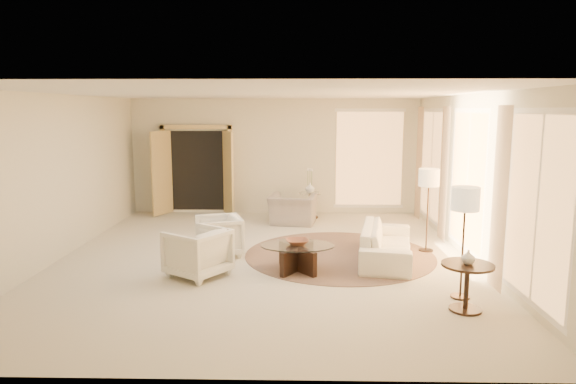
{
  "coord_description": "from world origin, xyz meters",
  "views": [
    {
      "loc": [
        0.59,
        -8.52,
        2.54
      ],
      "look_at": [
        0.4,
        0.4,
        1.1
      ],
      "focal_mm": 32.0,
      "sensor_mm": 36.0,
      "label": 1
    }
  ],
  "objects_px": {
    "end_vase": "(468,257)",
    "bowl": "(297,242)",
    "armchair_right": "(198,250)",
    "side_table": "(310,203)",
    "accent_chair": "(293,205)",
    "side_vase": "(310,188)",
    "coffee_table": "(297,255)",
    "end_table": "(467,279)",
    "floor_lamp_near": "(429,181)",
    "sofa": "(387,243)",
    "armchair_left": "(219,234)",
    "floor_lamp_far": "(465,204)"
  },
  "relations": [
    {
      "from": "end_vase",
      "to": "bowl",
      "type": "bearing_deg",
      "value": 143.9
    },
    {
      "from": "armchair_right",
      "to": "side_table",
      "type": "distance_m",
      "value": 4.71
    },
    {
      "from": "accent_chair",
      "to": "side_vase",
      "type": "height_order",
      "value": "accent_chair"
    },
    {
      "from": "coffee_table",
      "to": "side_table",
      "type": "xyz_separation_m",
      "value": [
        0.28,
        4.07,
        0.09
      ]
    },
    {
      "from": "end_table",
      "to": "floor_lamp_near",
      "type": "height_order",
      "value": "floor_lamp_near"
    },
    {
      "from": "floor_lamp_near",
      "to": "side_vase",
      "type": "distance_m",
      "value": 3.56
    },
    {
      "from": "end_table",
      "to": "floor_lamp_near",
      "type": "distance_m",
      "value": 2.92
    },
    {
      "from": "end_table",
      "to": "side_vase",
      "type": "relative_size",
      "value": 2.8
    },
    {
      "from": "sofa",
      "to": "armchair_left",
      "type": "xyz_separation_m",
      "value": [
        -2.89,
        0.24,
        0.09
      ]
    },
    {
      "from": "floor_lamp_far",
      "to": "armchair_right",
      "type": "bearing_deg",
      "value": 167.41
    },
    {
      "from": "end_table",
      "to": "end_vase",
      "type": "relative_size",
      "value": 3.62
    },
    {
      "from": "end_table",
      "to": "bowl",
      "type": "bearing_deg",
      "value": 143.9
    },
    {
      "from": "floor_lamp_near",
      "to": "coffee_table",
      "type": "bearing_deg",
      "value": -152.48
    },
    {
      "from": "accent_chair",
      "to": "side_table",
      "type": "relative_size",
      "value": 1.67
    },
    {
      "from": "side_table",
      "to": "floor_lamp_near",
      "type": "xyz_separation_m",
      "value": [
        2.05,
        -2.86,
        0.91
      ]
    },
    {
      "from": "end_table",
      "to": "floor_lamp_far",
      "type": "height_order",
      "value": "floor_lamp_far"
    },
    {
      "from": "end_vase",
      "to": "end_table",
      "type": "bearing_deg",
      "value": 0.0
    },
    {
      "from": "armchair_left",
      "to": "bowl",
      "type": "height_order",
      "value": "armchair_left"
    },
    {
      "from": "side_table",
      "to": "side_vase",
      "type": "distance_m",
      "value": 0.35
    },
    {
      "from": "floor_lamp_far",
      "to": "bowl",
      "type": "xyz_separation_m",
      "value": [
        -2.23,
        1.11,
        -0.83
      ]
    },
    {
      "from": "armchair_right",
      "to": "accent_chair",
      "type": "height_order",
      "value": "accent_chair"
    },
    {
      "from": "sofa",
      "to": "armchair_right",
      "type": "height_order",
      "value": "armchair_right"
    },
    {
      "from": "coffee_table",
      "to": "floor_lamp_far",
      "type": "distance_m",
      "value": 2.7
    },
    {
      "from": "side_vase",
      "to": "floor_lamp_far",
      "type": "bearing_deg",
      "value": -69.41
    },
    {
      "from": "end_table",
      "to": "bowl",
      "type": "height_order",
      "value": "end_table"
    },
    {
      "from": "sofa",
      "to": "floor_lamp_near",
      "type": "bearing_deg",
      "value": -43.72
    },
    {
      "from": "armchair_left",
      "to": "side_table",
      "type": "bearing_deg",
      "value": 135.31
    },
    {
      "from": "end_vase",
      "to": "side_vase",
      "type": "bearing_deg",
      "value": 108.37
    },
    {
      "from": "sofa",
      "to": "coffee_table",
      "type": "distance_m",
      "value": 1.64
    },
    {
      "from": "armchair_right",
      "to": "side_table",
      "type": "relative_size",
      "value": 1.36
    },
    {
      "from": "armchair_right",
      "to": "floor_lamp_near",
      "type": "xyz_separation_m",
      "value": [
        3.86,
        1.49,
        0.87
      ]
    },
    {
      "from": "accent_chair",
      "to": "end_table",
      "type": "height_order",
      "value": "accent_chair"
    },
    {
      "from": "floor_lamp_far",
      "to": "accent_chair",
      "type": "bearing_deg",
      "value": 117.41
    },
    {
      "from": "sofa",
      "to": "accent_chair",
      "type": "xyz_separation_m",
      "value": [
        -1.63,
        2.78,
        0.14
      ]
    },
    {
      "from": "armchair_right",
      "to": "end_table",
      "type": "distance_m",
      "value": 3.9
    },
    {
      "from": "accent_chair",
      "to": "coffee_table",
      "type": "distance_m",
      "value": 3.41
    },
    {
      "from": "floor_lamp_near",
      "to": "bowl",
      "type": "distance_m",
      "value": 2.75
    },
    {
      "from": "side_table",
      "to": "bowl",
      "type": "distance_m",
      "value": 4.08
    },
    {
      "from": "end_table",
      "to": "floor_lamp_far",
      "type": "distance_m",
      "value": 0.99
    },
    {
      "from": "coffee_table",
      "to": "side_vase",
      "type": "bearing_deg",
      "value": 86.07
    },
    {
      "from": "coffee_table",
      "to": "end_vase",
      "type": "height_order",
      "value": "end_vase"
    },
    {
      "from": "end_vase",
      "to": "floor_lamp_near",
      "type": "bearing_deg",
      "value": 86.39
    },
    {
      "from": "end_table",
      "to": "side_table",
      "type": "distance_m",
      "value": 5.95
    },
    {
      "from": "sofa",
      "to": "side_table",
      "type": "xyz_separation_m",
      "value": [
        -1.23,
        3.45,
        0.06
      ]
    },
    {
      "from": "sofa",
      "to": "side_vase",
      "type": "bearing_deg",
      "value": 30.22
    },
    {
      "from": "accent_chair",
      "to": "armchair_right",
      "type": "bearing_deg",
      "value": 77.68
    },
    {
      "from": "side_table",
      "to": "end_vase",
      "type": "relative_size",
      "value": 3.34
    },
    {
      "from": "sofa",
      "to": "end_table",
      "type": "height_order",
      "value": "end_table"
    },
    {
      "from": "armchair_right",
      "to": "floor_lamp_far",
      "type": "height_order",
      "value": "floor_lamp_far"
    },
    {
      "from": "sofa",
      "to": "end_vase",
      "type": "distance_m",
      "value": 2.32
    }
  ]
}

